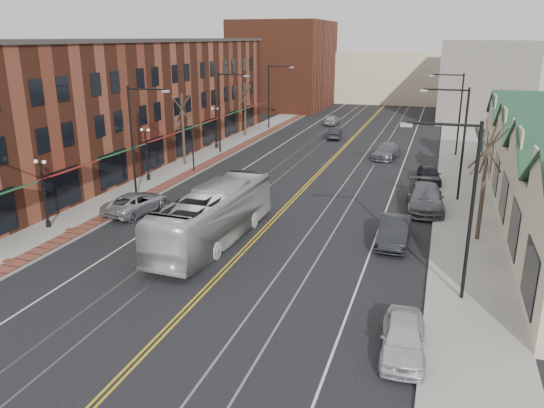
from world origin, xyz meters
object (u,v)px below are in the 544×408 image
Objects in this scene: parked_car_a at (403,338)px; parked_car_c at (425,198)px; parked_car_d at (429,174)px; parked_car_b at (394,231)px; parked_suv at (137,203)px; transit_bus at (213,216)px.

parked_car_c is (0.00, 18.42, 0.16)m from parked_car_a.
parked_car_b is at bearing -102.92° from parked_car_d.
parked_car_a is at bearing -97.43° from parked_car_d.
parked_car_a is at bearing 155.68° from parked_suv.
parked_car_d is (0.00, 7.42, -0.13)m from parked_car_c.
parked_car_c reaches higher than parked_car_a.
parked_car_b is 1.10× the size of parked_car_d.
parked_car_a is at bearing -94.70° from parked_car_c.
parked_car_c is at bearing -152.31° from parked_suv.
parked_car_d is at bearing -134.89° from parked_suv.
parked_car_d reaches higher than parked_car_a.
transit_bus is 14.18m from parked_car_a.
parked_suv is at bearing -22.53° from transit_bus.
parked_suv is 0.86× the size of parked_car_c.
parked_car_a is (11.40, -8.38, -0.92)m from transit_bus.
parked_car_c reaches higher than parked_car_d.
parked_car_c is (1.40, 7.14, 0.09)m from parked_car_b.
parked_car_d is at bearing 85.06° from parked_car_b.
parked_car_d is at bearing 85.30° from parked_car_c.
parked_car_d is at bearing 86.55° from parked_car_a.
parked_suv reaches higher than parked_car_a.
parked_car_c is 7.42m from parked_car_d.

